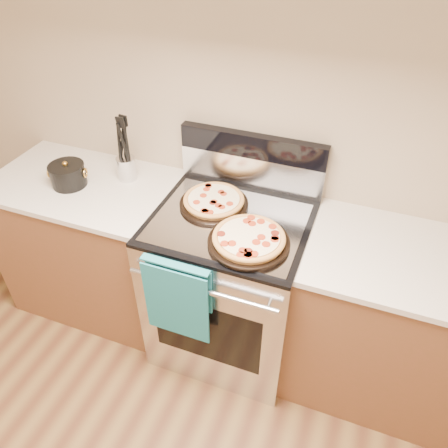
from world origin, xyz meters
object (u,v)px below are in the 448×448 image
(range_body, at_px, (230,286))
(pepperoni_pizza_back, at_px, (214,201))
(saucepan, at_px, (68,176))
(pepperoni_pizza_front, at_px, (249,239))
(utensil_crock, at_px, (127,168))

(range_body, distance_m, pepperoni_pizza_back, 0.52)
(saucepan, bearing_deg, pepperoni_pizza_front, -7.33)
(pepperoni_pizza_back, height_order, saucepan, saucepan)
(pepperoni_pizza_front, relative_size, saucepan, 2.00)
(pepperoni_pizza_front, bearing_deg, pepperoni_pizza_back, 139.53)
(range_body, xyz_separation_m, pepperoni_pizza_front, (0.14, -0.15, 0.50))
(saucepan, bearing_deg, utensil_crock, 32.62)
(range_body, height_order, saucepan, saucepan)
(range_body, bearing_deg, saucepan, -179.32)
(pepperoni_pizza_back, height_order, pepperoni_pizza_front, pepperoni_pizza_front)
(saucepan, bearing_deg, range_body, 0.68)
(range_body, xyz_separation_m, pepperoni_pizza_back, (-0.12, 0.07, 0.50))
(range_body, distance_m, saucepan, 1.05)
(range_body, bearing_deg, utensil_crock, 166.76)
(pepperoni_pizza_back, distance_m, saucepan, 0.81)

